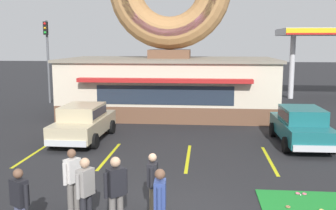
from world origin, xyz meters
name	(u,v)px	position (x,y,z in m)	size (l,w,h in m)	color
donut_shop_building	(170,52)	(-1.35, 13.94, 3.74)	(12.30, 6.75, 10.96)	brown
mini_donut_near_left	(304,194)	(3.59, 1.66, 0.05)	(0.13, 0.13, 0.04)	#D8667F
mini_donut_mid_centre	(322,210)	(3.75, 0.57, 0.05)	(0.13, 0.13, 0.04)	#E5C666
mini_donut_far_left	(288,207)	(2.94, 0.71, 0.05)	(0.13, 0.13, 0.04)	#A5724C
mini_donut_far_centre	(298,193)	(3.40, 1.68, 0.05)	(0.13, 0.13, 0.04)	#D8667F
golf_ball	(301,195)	(3.46, 1.56, 0.05)	(0.04, 0.04, 0.04)	white
car_teal	(301,124)	(4.79, 7.38, 0.87)	(2.05, 4.59, 1.60)	#196066
car_champagne	(83,121)	(-4.55, 7.26, 0.87)	(2.05, 4.60, 1.60)	#BCAD89
pedestrian_blue_sweater_man	(160,204)	(-0.17, -1.47, 0.94)	(0.26, 0.60, 1.69)	#474C66
pedestrian_hooded_kid	(86,190)	(-1.93, -0.91, 0.96)	(0.38, 0.55, 1.72)	#232328
pedestrian_leather_jacket_man	(116,190)	(-1.23, -0.92, 0.99)	(0.47, 0.43, 1.76)	slate
pedestrian_clipboard_woman	(72,178)	(-2.54, -0.04, 0.92)	(0.39, 0.54, 1.66)	slate
pedestrian_beanie_man	(20,201)	(-3.22, -1.49, 0.89)	(0.53, 0.40, 1.62)	#474C66
pedestrian_crossing_woman	(153,181)	(-0.52, 0.06, 0.87)	(0.24, 0.60, 1.58)	#7F7056
trash_bin	(265,116)	(3.92, 11.31, 0.50)	(0.57, 0.57, 0.97)	#232833
traffic_light_pole	(47,51)	(-10.25, 17.55, 3.71)	(0.28, 0.47, 5.80)	#595B60
parking_stripe_left	(34,154)	(-5.85, 5.00, 0.00)	(0.12, 3.60, 0.01)	yellow
parking_stripe_mid_left	(109,156)	(-2.85, 5.00, 0.00)	(0.12, 3.60, 0.01)	yellow
parking_stripe_centre	(188,158)	(0.15, 5.00, 0.00)	(0.12, 3.60, 0.01)	yellow
parking_stripe_mid_right	(270,160)	(3.15, 5.00, 0.00)	(0.12, 3.60, 0.01)	yellow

